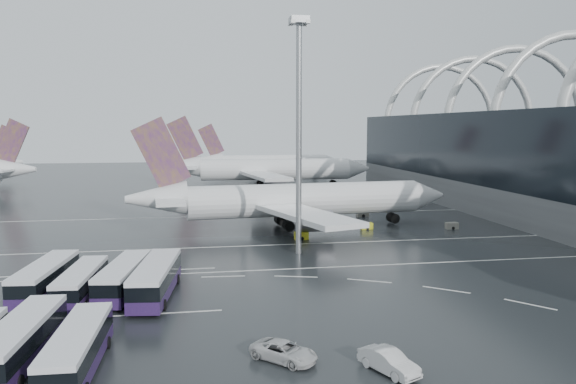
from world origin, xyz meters
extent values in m
plane|color=black|center=(0.00, 0.00, 0.00)|extent=(420.00, 420.00, 0.00)
torus|color=silver|center=(58.00, 28.00, 18.00)|extent=(33.80, 1.80, 33.80)
torus|color=silver|center=(58.00, 47.00, 18.00)|extent=(33.80, 1.80, 33.80)
torus|color=silver|center=(58.00, 66.00, 18.00)|extent=(33.80, 1.80, 33.80)
torus|color=silver|center=(58.00, 85.00, 18.00)|extent=(33.80, 1.80, 33.80)
cube|color=silver|center=(0.00, -2.00, 0.01)|extent=(120.00, 0.25, 0.01)
cube|color=silver|center=(0.00, 12.00, 0.01)|extent=(120.00, 0.25, 0.01)
cube|color=silver|center=(0.00, 40.00, 0.01)|extent=(120.00, 0.25, 0.01)
cube|color=silver|center=(-24.00, -16.00, 0.01)|extent=(28.00, 0.25, 0.01)
cube|color=silver|center=(-24.00, 0.00, 0.01)|extent=(28.00, 0.25, 0.01)
cylinder|color=silver|center=(6.41, 24.88, 4.86)|extent=(40.11, 8.86, 5.53)
cone|color=silver|center=(29.08, 26.80, 4.86)|extent=(6.16, 5.99, 5.53)
cone|color=silver|center=(-18.16, 22.81, 5.81)|extent=(9.96, 6.31, 5.53)
cube|color=#4A1B74|center=(-17.21, 22.89, 12.86)|extent=(9.19, 1.34, 11.71)
cube|color=silver|center=(-16.26, 22.97, 5.81)|extent=(5.72, 17.45, 0.48)
cube|color=silver|center=(3.61, 12.70, 4.29)|extent=(13.28, 24.73, 0.76)
cube|color=silver|center=(1.61, 36.43, 4.29)|extent=(9.59, 24.46, 0.76)
cylinder|color=slate|center=(6.18, 16.26, 2.57)|extent=(5.49, 3.67, 3.24)
cylinder|color=slate|center=(4.74, 33.35, 2.57)|extent=(5.49, 3.67, 3.24)
cube|color=black|center=(2.61, 24.56, 1.05)|extent=(11.91, 7.04, 2.10)
cylinder|color=silver|center=(10.49, 87.52, 5.21)|extent=(41.45, 8.03, 5.93)
cone|color=silver|center=(34.12, 86.31, 5.21)|extent=(6.43, 6.23, 5.93)
cone|color=silver|center=(-15.19, 88.84, 6.23)|extent=(10.51, 6.44, 5.93)
cube|color=#4A1B74|center=(-14.17, 88.79, 13.80)|extent=(9.86, 1.12, 12.56)
cube|color=silver|center=(-13.15, 88.74, 6.23)|extent=(5.54, 18.61, 0.51)
cube|color=silver|center=(5.75, 74.98, 4.60)|extent=(11.09, 26.36, 0.82)
cube|color=silver|center=(7.06, 100.49, 4.60)|extent=(13.50, 26.53, 0.82)
cylinder|color=slate|center=(8.99, 78.39, 2.76)|extent=(5.79, 3.76, 3.47)
cylinder|color=slate|center=(9.94, 96.76, 2.76)|extent=(5.79, 3.76, 3.47)
cube|color=black|center=(6.40, 87.73, 1.12)|extent=(12.58, 7.16, 2.25)
cylinder|color=silver|center=(15.81, 125.35, 4.71)|extent=(35.95, 5.69, 5.36)
cone|color=silver|center=(36.53, 125.15, 4.71)|extent=(5.59, 5.41, 5.36)
cone|color=silver|center=(-6.76, 125.56, 5.63)|extent=(9.28, 5.44, 5.36)
cube|color=#4A1B74|center=(-5.84, 125.55, 12.47)|extent=(8.90, 0.64, 11.35)
cube|color=silver|center=(-4.91, 125.54, 5.63)|extent=(4.31, 16.66, 0.46)
cube|color=silver|center=(12.00, 113.84, 4.16)|extent=(10.92, 23.91, 0.74)
cube|color=silver|center=(12.22, 136.92, 4.16)|extent=(11.32, 23.94, 0.74)
cylinder|color=slate|center=(14.80, 117.05, 2.49)|extent=(5.11, 3.19, 3.14)
cylinder|color=slate|center=(14.96, 133.67, 2.49)|extent=(5.11, 3.19, 3.14)
cube|color=black|center=(12.11, 125.38, 1.02)|extent=(11.14, 6.01, 2.03)
cone|color=silver|center=(-57.64, 89.15, 5.99)|extent=(10.46, 6.89, 5.69)
cube|color=#4A1B74|center=(-58.61, 89.28, 13.25)|extent=(9.45, 1.79, 12.06)
cube|color=silver|center=(-59.58, 89.40, 5.99)|extent=(6.63, 18.08, 0.49)
cone|color=silver|center=(-71.49, 127.47, 5.52)|extent=(10.47, 9.12, 5.25)
cube|color=#4A1B74|center=(-72.27, 127.01, 12.22)|extent=(7.79, 4.90, 11.13)
cube|color=silver|center=(-73.05, 126.55, 5.52)|extent=(11.78, 16.11, 0.45)
cube|color=#261544|center=(-27.52, -7.91, 0.91)|extent=(4.30, 13.32, 1.11)
cube|color=black|center=(-27.52, -7.91, 2.11)|extent=(4.33, 13.07, 1.31)
cube|color=silver|center=(-27.52, -7.91, 2.99)|extent=(4.30, 13.32, 0.45)
cylinder|color=black|center=(-26.58, -12.22, 0.50)|extent=(0.46, 1.04, 1.01)
cylinder|color=black|center=(-29.36, -11.92, 0.50)|extent=(0.46, 1.04, 1.01)
cylinder|color=black|center=(-25.68, -3.89, 0.50)|extent=(0.46, 1.04, 1.01)
cylinder|color=black|center=(-28.47, -3.59, 0.50)|extent=(0.46, 1.04, 1.01)
cube|color=#261544|center=(-23.67, -9.89, 0.84)|extent=(3.62, 12.25, 1.02)
cube|color=black|center=(-23.67, -9.89, 1.95)|extent=(3.66, 12.02, 1.21)
cube|color=silver|center=(-23.67, -9.89, 2.76)|extent=(3.62, 12.25, 0.42)
cylinder|color=black|center=(-22.68, -13.84, 0.46)|extent=(0.40, 0.95, 0.93)
cylinder|color=black|center=(-25.26, -13.64, 0.46)|extent=(0.40, 0.95, 0.93)
cylinder|color=black|center=(-22.08, -6.13, 0.46)|extent=(0.40, 0.95, 0.93)
cylinder|color=black|center=(-24.66, -5.93, 0.46)|extent=(0.40, 0.95, 0.93)
cube|color=#261544|center=(-19.66, -8.95, 0.89)|extent=(4.74, 13.16, 1.09)
cube|color=black|center=(-19.66, -8.95, 2.08)|extent=(4.75, 12.92, 1.29)
cube|color=silver|center=(-19.66, -8.95, 2.95)|extent=(4.74, 13.16, 0.45)
cylinder|color=black|center=(-18.90, -13.23, 0.50)|extent=(0.49, 1.03, 0.99)
cylinder|color=black|center=(-21.63, -12.82, 0.50)|extent=(0.49, 1.03, 0.99)
cylinder|color=black|center=(-17.69, -5.07, 0.50)|extent=(0.49, 1.03, 0.99)
cylinder|color=black|center=(-20.42, -4.67, 0.50)|extent=(0.49, 1.03, 0.99)
cube|color=#261544|center=(-16.32, -10.61, 0.96)|extent=(4.70, 14.17, 1.18)
cube|color=black|center=(-16.32, -10.61, 2.25)|extent=(4.73, 13.90, 1.39)
cube|color=silver|center=(-16.32, -10.61, 3.18)|extent=(4.70, 14.17, 0.48)
cylinder|color=black|center=(-15.36, -15.20, 0.53)|extent=(0.50, 1.11, 1.07)
cylinder|color=black|center=(-18.31, -14.85, 0.53)|extent=(0.50, 1.11, 1.07)
cylinder|color=black|center=(-14.32, -6.36, 0.53)|extent=(0.50, 1.11, 1.07)
cylinder|color=black|center=(-17.28, -6.02, 0.53)|extent=(0.50, 1.11, 1.07)
cube|color=#261544|center=(-25.00, -25.58, 0.90)|extent=(3.86, 13.14, 1.10)
cube|color=black|center=(-25.00, -25.58, 2.09)|extent=(3.90, 12.88, 1.30)
cube|color=silver|center=(-25.00, -25.58, 2.97)|extent=(3.86, 13.14, 0.45)
cylinder|color=black|center=(-23.93, -29.82, 0.50)|extent=(0.42, 1.02, 1.00)
cylinder|color=black|center=(-23.30, -21.55, 0.50)|extent=(0.42, 1.02, 1.00)
cylinder|color=black|center=(-26.07, -21.34, 0.50)|extent=(0.42, 1.02, 1.00)
cube|color=#261544|center=(-20.68, -27.60, 0.85)|extent=(3.18, 12.42, 1.04)
cube|color=black|center=(-20.68, -27.60, 1.99)|extent=(3.23, 12.17, 1.23)
cube|color=silver|center=(-20.68, -27.60, 2.82)|extent=(3.18, 12.42, 0.43)
cylinder|color=black|center=(-19.22, -23.71, 0.47)|extent=(0.36, 0.96, 0.95)
cylinder|color=black|center=(-21.86, -23.62, 0.47)|extent=(0.36, 0.96, 0.95)
imported|color=silver|center=(-6.10, -28.26, 0.72)|extent=(5.35, 5.29, 1.43)
imported|color=silver|center=(0.81, -31.44, 0.80)|extent=(3.58, 5.09, 1.59)
cylinder|color=gray|center=(1.59, 6.24, 15.25)|extent=(0.76, 0.76, 30.51)
cube|color=gray|center=(1.59, 6.24, 30.83)|extent=(2.40, 2.40, 0.87)
cube|color=silver|center=(1.59, 6.24, 30.51)|extent=(2.18, 2.18, 0.44)
cube|color=gold|center=(16.27, 22.01, 0.53)|extent=(1.93, 1.14, 1.06)
cube|color=slate|center=(19.45, 34.60, 0.62)|extent=(2.26, 1.34, 1.23)
cube|color=gold|center=(3.76, 15.32, 0.57)|extent=(2.08, 1.23, 1.13)
cube|color=slate|center=(30.41, 19.65, 0.55)|extent=(2.00, 1.18, 1.09)
cube|color=gold|center=(12.37, 31.98, 0.58)|extent=(2.13, 1.26, 1.16)
camera|label=1|loc=(-12.52, -67.26, 17.14)|focal=35.00mm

